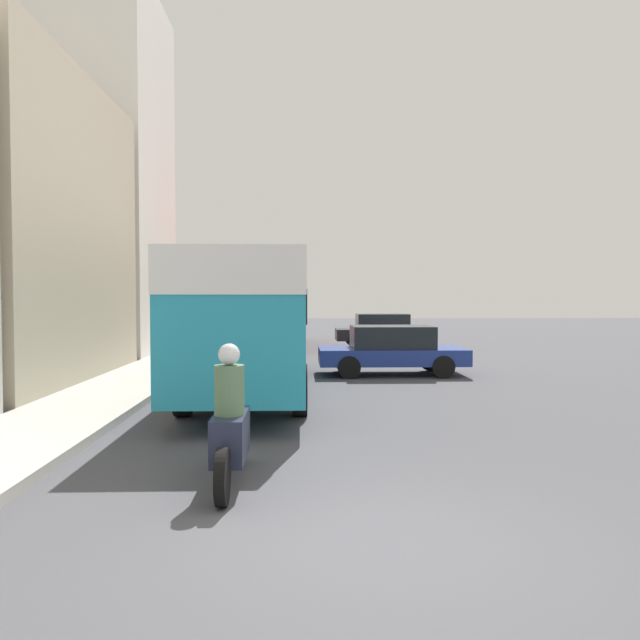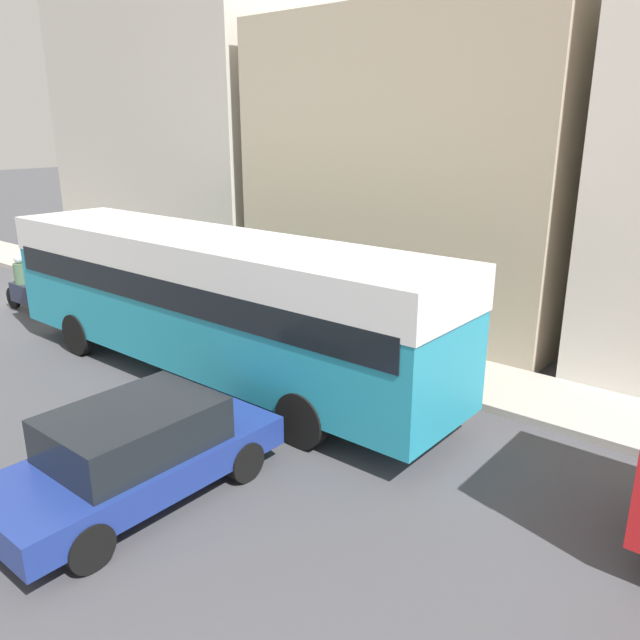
% 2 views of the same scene
% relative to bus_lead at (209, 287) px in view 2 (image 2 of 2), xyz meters
% --- Properties ---
extents(sidewalk, '(2.20, 120.00, 0.15)m').
position_rel_bus_lead_xyz_m(sidewalk, '(-3.23, -9.75, -1.94)').
color(sidewalk, '#B2ADA3').
rests_on(sidewalk, ground_plane).
extents(building_corner, '(5.81, 9.79, 12.63)m').
position_rel_bus_lead_xyz_m(building_corner, '(-7.23, -8.81, 4.30)').
color(building_corner, beige).
rests_on(building_corner, ground_plane).
extents(building_midblock, '(5.79, 8.85, 8.00)m').
position_rel_bus_lead_xyz_m(building_midblock, '(-7.22, 1.00, 1.99)').
color(building_midblock, '#BCAD93').
rests_on(building_midblock, ground_plane).
extents(bus_lead, '(2.50, 11.49, 3.10)m').
position_rel_bus_lead_xyz_m(bus_lead, '(0.00, 0.00, 0.00)').
color(bus_lead, teal).
rests_on(bus_lead, ground_plane).
extents(motorcycle_behind_lead, '(0.39, 2.24, 1.73)m').
position_rel_bus_lead_xyz_m(motorcycle_behind_lead, '(0.27, -7.92, -1.33)').
color(motorcycle_behind_lead, '#1E2338').
rests_on(motorcycle_behind_lead, ground_plane).
extents(car_far_curb, '(4.26, 1.96, 1.44)m').
position_rel_bus_lead_xyz_m(car_far_curb, '(3.80, 2.69, -1.26)').
color(car_far_curb, navy).
rests_on(car_far_curb, ground_plane).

